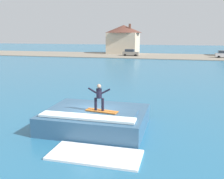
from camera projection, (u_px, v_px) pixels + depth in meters
The scene contains 9 objects.
ground_plane at pixel (94, 128), 15.84m from camera, with size 260.00×260.00×0.00m, color teal.
wave_crest at pixel (95, 119), 15.60m from camera, with size 6.04×4.77×1.26m.
surfboard at pixel (102, 111), 14.87m from camera, with size 1.97×0.79×0.06m.
surfer at pixel (99, 96), 14.69m from camera, with size 1.33×0.32×1.56m.
shoreline_bank at pixel (160, 56), 67.16m from camera, with size 120.00×17.39×0.16m.
car_near_shore at pixel (131, 53), 67.17m from camera, with size 4.24×2.13×1.86m.
car_far_shore at pixel (224, 54), 61.50m from camera, with size 4.08×2.05×1.86m.
house_with_chimney at pixel (123, 38), 75.77m from camera, with size 10.95×10.95×8.64m.
whitewater_patch at pixel (95, 155), 12.14m from camera, with size 4.39×2.02×0.10m.
Camera 1 is at (4.83, -14.22, 5.65)m, focal length 41.02 mm.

